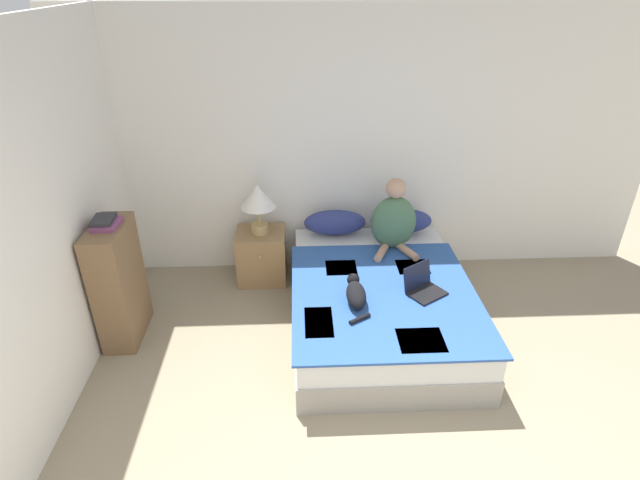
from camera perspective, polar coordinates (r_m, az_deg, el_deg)
name	(u,v)px	position (r m, az deg, el deg)	size (l,w,h in m)	color
wall_back	(366,147)	(4.88, 5.33, 10.52)	(5.62, 0.05, 2.55)	white
wall_side	(39,234)	(3.68, -29.48, 0.58)	(0.05, 4.32, 2.55)	white
bed	(379,303)	(4.39, 6.78, -7.15)	(1.50, 2.03, 0.46)	#9E998E
pillow_near	(335,222)	(4.90, 1.72, 2.02)	(0.61, 0.26, 0.25)	navy
pillow_far	(401,221)	(4.99, 9.24, 2.14)	(0.61, 0.26, 0.25)	navy
person_sitting	(394,220)	(4.63, 8.42, 2.23)	(0.42, 0.41, 0.69)	#476B4C
cat_tabby	(356,293)	(3.93, 4.11, -6.10)	(0.17, 0.52, 0.16)	black
laptop_open	(423,287)	(4.13, 11.74, -5.30)	(0.38, 0.37, 0.22)	black
nightstand	(262,256)	(5.01, -6.67, -1.78)	(0.48, 0.44, 0.52)	#937047
table_lamp	(258,199)	(4.72, -7.10, 4.65)	(0.33, 0.33, 0.50)	tan
bookshelf	(119,283)	(4.41, -22.03, -4.59)	(0.27, 0.57, 1.03)	brown
book_stack_top	(105,222)	(4.16, -23.36, 1.85)	(0.19, 0.23, 0.07)	#844270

